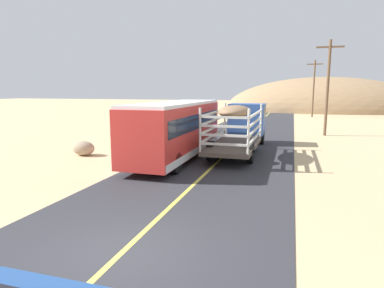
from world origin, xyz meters
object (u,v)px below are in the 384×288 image
power_pole_mid (328,85)px  livestock_truck (243,122)px  car_far (243,114)px  boulder_near_shoulder (84,148)px  bus (177,129)px  power_pole_far (314,87)px

power_pole_mid → livestock_truck: bearing=-124.9°
car_far → boulder_near_shoulder: bearing=-101.5°
bus → power_pole_far: (8.98, 33.78, 2.62)m
bus → power_pole_far: size_ratio=1.23×
car_far → power_pole_far: size_ratio=0.54×
car_far → power_pole_mid: size_ratio=0.55×
livestock_truck → car_far: size_ratio=2.20×
power_pole_far → boulder_near_shoulder: power_pole_far is taller
bus → boulder_near_shoulder: 5.89m
livestock_truck → power_pole_mid: size_ratio=1.21×
power_pole_far → car_far: bearing=-142.5°
bus → power_pole_mid: 16.03m
livestock_truck → car_far: 22.50m
bus → boulder_near_shoulder: size_ratio=7.29×
power_pole_mid → boulder_near_shoulder: bearing=-136.9°
boulder_near_shoulder → livestock_truck: bearing=30.8°
power_pole_far → power_pole_mid: bearing=-90.0°
livestock_truck → boulder_near_shoulder: size_ratio=7.07×
power_pole_far → boulder_near_shoulder: 37.66m
livestock_truck → bus: bearing=-124.0°
bus → power_pole_far: bearing=75.1°
power_pole_far → bus: bearing=-104.9°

